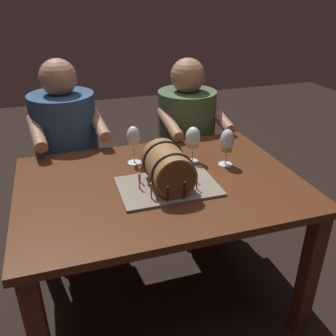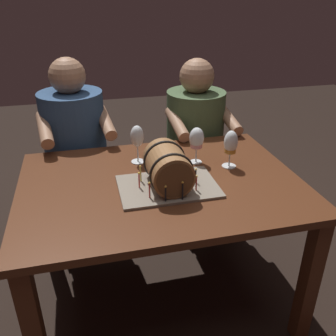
{
  "view_description": "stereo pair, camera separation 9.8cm",
  "coord_description": "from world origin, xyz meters",
  "views": [
    {
      "loc": [
        -0.42,
        -1.45,
        1.55
      ],
      "look_at": [
        0.02,
        -0.07,
        0.83
      ],
      "focal_mm": 38.97,
      "sensor_mm": 36.0,
      "label": 1
    },
    {
      "loc": [
        -0.33,
        -1.47,
        1.55
      ],
      "look_at": [
        0.02,
        -0.07,
        0.83
      ],
      "focal_mm": 38.97,
      "sensor_mm": 36.0,
      "label": 2
    }
  ],
  "objects": [
    {
      "name": "wine_glass_empty",
      "position": [
        -0.07,
        0.23,
        0.87
      ],
      "size": [
        0.07,
        0.07,
        0.2
      ],
      "color": "white",
      "rests_on": "dining_table"
    },
    {
      "name": "wine_glass_rose",
      "position": [
        0.22,
        0.16,
        0.85
      ],
      "size": [
        0.08,
        0.08,
        0.19
      ],
      "color": "white",
      "rests_on": "dining_table"
    },
    {
      "name": "person_seated_left",
      "position": [
        -0.39,
        0.69,
        0.58
      ],
      "size": [
        0.45,
        0.52,
        1.2
      ],
      "color": "#1B2D46",
      "rests_on": "ground"
    },
    {
      "name": "ground_plane",
      "position": [
        0.0,
        0.0,
        0.0
      ],
      "size": [
        8.0,
        8.0,
        0.0
      ],
      "primitive_type": "plane",
      "color": "black"
    },
    {
      "name": "barrel_cake",
      "position": [
        0.02,
        -0.07,
        0.82
      ],
      "size": [
        0.45,
        0.3,
        0.2
      ],
      "color": "gray",
      "rests_on": "dining_table"
    },
    {
      "name": "dining_table",
      "position": [
        0.0,
        0.0,
        0.62
      ],
      "size": [
        1.31,
        0.94,
        0.73
      ],
      "color": "#562D19",
      "rests_on": "ground"
    },
    {
      "name": "person_seated_right",
      "position": [
        0.39,
        0.69,
        0.56
      ],
      "size": [
        0.42,
        0.5,
        1.16
      ],
      "color": "#2A3A24",
      "rests_on": "ground"
    },
    {
      "name": "wine_glass_amber",
      "position": [
        0.37,
        0.07,
        0.85
      ],
      "size": [
        0.07,
        0.07,
        0.19
      ],
      "color": "white",
      "rests_on": "dining_table"
    }
  ]
}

